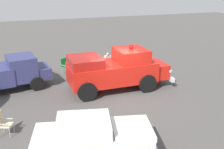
{
  "coord_description": "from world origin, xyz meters",
  "views": [
    {
      "loc": [
        -13.06,
        4.58,
        6.14
      ],
      "look_at": [
        0.72,
        0.12,
        0.92
      ],
      "focal_mm": 43.24,
      "sensor_mm": 36.0,
      "label": 1
    }
  ],
  "objects_px": {
    "classic_hot_rod": "(93,137)",
    "spectator_seated": "(108,61)",
    "lawn_chair_by_car": "(3,122)",
    "parked_pickup": "(6,74)",
    "lawn_chair_spare": "(65,65)",
    "lawn_chair_near_truck": "(107,62)",
    "vintage_fire_truck": "(116,69)"
  },
  "relations": [
    {
      "from": "classic_hot_rod",
      "to": "lawn_chair_near_truck",
      "type": "xyz_separation_m",
      "value": [
        9.01,
        -3.29,
        -0.16
      ]
    },
    {
      "from": "lawn_chair_spare",
      "to": "spectator_seated",
      "type": "xyz_separation_m",
      "value": [
        -0.44,
        -2.94,
        0.11
      ]
    },
    {
      "from": "parked_pickup",
      "to": "lawn_chair_by_car",
      "type": "distance_m",
      "value": 5.02
    },
    {
      "from": "lawn_chair_spare",
      "to": "lawn_chair_by_car",
      "type": "bearing_deg",
      "value": 152.49
    },
    {
      "from": "classic_hot_rod",
      "to": "parked_pickup",
      "type": "distance_m",
      "value": 8.11
    },
    {
      "from": "classic_hot_rod",
      "to": "parked_pickup",
      "type": "height_order",
      "value": "parked_pickup"
    },
    {
      "from": "parked_pickup",
      "to": "lawn_chair_near_truck",
      "type": "bearing_deg",
      "value": -76.42
    },
    {
      "from": "parked_pickup",
      "to": "lawn_chair_spare",
      "type": "bearing_deg",
      "value": -62.43
    },
    {
      "from": "lawn_chair_by_car",
      "to": "lawn_chair_spare",
      "type": "distance_m",
      "value": 7.77
    },
    {
      "from": "parked_pickup",
      "to": "lawn_chair_near_truck",
      "type": "relative_size",
      "value": 4.95
    },
    {
      "from": "parked_pickup",
      "to": "spectator_seated",
      "type": "distance_m",
      "value": 6.7
    },
    {
      "from": "parked_pickup",
      "to": "lawn_chair_by_car",
      "type": "relative_size",
      "value": 4.95
    },
    {
      "from": "vintage_fire_truck",
      "to": "lawn_chair_near_truck",
      "type": "bearing_deg",
      "value": -8.9
    },
    {
      "from": "lawn_chair_spare",
      "to": "parked_pickup",
      "type": "bearing_deg",
      "value": 117.57
    },
    {
      "from": "lawn_chair_near_truck",
      "to": "lawn_chair_spare",
      "type": "bearing_deg",
      "value": 83.94
    },
    {
      "from": "lawn_chair_by_car",
      "to": "lawn_chair_near_truck",
      "type": "bearing_deg",
      "value": -44.62
    },
    {
      "from": "vintage_fire_truck",
      "to": "parked_pickup",
      "type": "bearing_deg",
      "value": 73.21
    },
    {
      "from": "lawn_chair_by_car",
      "to": "lawn_chair_spare",
      "type": "bearing_deg",
      "value": -27.51
    },
    {
      "from": "parked_pickup",
      "to": "lawn_chair_spare",
      "type": "xyz_separation_m",
      "value": [
        1.88,
        -3.6,
        -0.4
      ]
    },
    {
      "from": "lawn_chair_near_truck",
      "to": "lawn_chair_by_car",
      "type": "xyz_separation_m",
      "value": [
        -6.58,
        6.49,
        0.0
      ]
    },
    {
      "from": "lawn_chair_by_car",
      "to": "spectator_seated",
      "type": "xyz_separation_m",
      "value": [
        6.45,
        -6.52,
        0.11
      ]
    },
    {
      "from": "parked_pickup",
      "to": "lawn_chair_near_truck",
      "type": "xyz_separation_m",
      "value": [
        1.57,
        -6.51,
        -0.4
      ]
    },
    {
      "from": "lawn_chair_spare",
      "to": "spectator_seated",
      "type": "bearing_deg",
      "value": -98.46
    },
    {
      "from": "lawn_chair_spare",
      "to": "spectator_seated",
      "type": "relative_size",
      "value": 0.79
    },
    {
      "from": "lawn_chair_spare",
      "to": "vintage_fire_truck",
      "type": "bearing_deg",
      "value": -147.18
    },
    {
      "from": "lawn_chair_near_truck",
      "to": "spectator_seated",
      "type": "distance_m",
      "value": 0.17
    },
    {
      "from": "lawn_chair_near_truck",
      "to": "vintage_fire_truck",
      "type": "bearing_deg",
      "value": 171.1
    },
    {
      "from": "lawn_chair_spare",
      "to": "spectator_seated",
      "type": "distance_m",
      "value": 2.97
    },
    {
      "from": "vintage_fire_truck",
      "to": "classic_hot_rod",
      "type": "distance_m",
      "value": 6.29
    },
    {
      "from": "vintage_fire_truck",
      "to": "spectator_seated",
      "type": "bearing_deg",
      "value": -9.74
    },
    {
      "from": "lawn_chair_by_car",
      "to": "spectator_seated",
      "type": "bearing_deg",
      "value": -45.31
    },
    {
      "from": "classic_hot_rod",
      "to": "spectator_seated",
      "type": "height_order",
      "value": "classic_hot_rod"
    }
  ]
}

